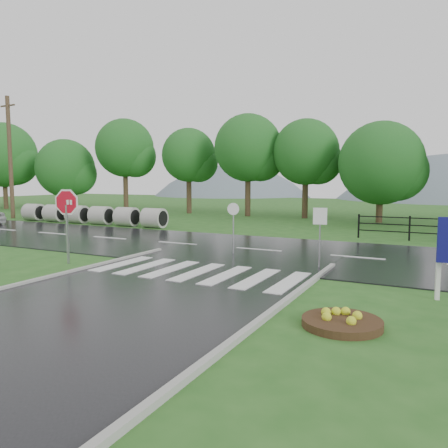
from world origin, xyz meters
The scene contains 11 objects.
ground centered at (0.00, 0.00, 0.00)m, with size 120.00×120.00×0.00m, color #285C1E.
main_road centered at (0.00, 10.00, 0.00)m, with size 90.00×8.00×0.04m, color black.
crosswalk centered at (0.00, 5.00, 0.06)m, with size 6.50×2.80×0.02m.
hills centered at (3.49, 65.00, -15.54)m, with size 102.00×48.00×48.00m.
treeline centered at (1.00, 24.00, 0.00)m, with size 83.20×5.20×10.00m.
culvert_pipes centered at (-14.15, 15.00, 0.60)m, with size 11.80×1.20×1.20m.
stop_sign centered at (-4.89, 4.38, 1.93)m, with size 1.21×0.29×2.78m.
flower_bed centered at (5.09, 2.05, 0.12)m, with size 1.61×1.61×0.32m.
reg_sign_small centered at (3.20, 7.49, 1.45)m, with size 0.45×0.11×2.03m.
reg_sign_round centered at (-0.52, 8.67, 1.31)m, with size 0.47×0.10×2.04m.
utility_pole_west centered at (-22.32, 15.50, 4.60)m, with size 1.61×0.30×9.06m.
Camera 1 is at (6.83, -6.63, 2.96)m, focal length 35.00 mm.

